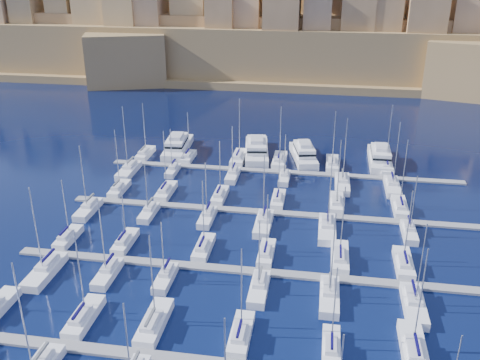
% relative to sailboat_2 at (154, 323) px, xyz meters
% --- Properties ---
extents(ground, '(600.00, 600.00, 0.00)m').
position_rel_sailboat_2_xyz_m(ground, '(12.72, 28.09, -0.76)').
color(ground, black).
rests_on(ground, ground).
extents(pontoon_mid_near, '(84.00, 2.00, 0.40)m').
position_rel_sailboat_2_xyz_m(pontoon_mid_near, '(12.72, 16.09, -0.56)').
color(pontoon_mid_near, slate).
rests_on(pontoon_mid_near, ground).
extents(pontoon_mid_far, '(84.00, 2.00, 0.40)m').
position_rel_sailboat_2_xyz_m(pontoon_mid_far, '(12.72, 38.09, -0.56)').
color(pontoon_mid_far, slate).
rests_on(pontoon_mid_far, ground).
extents(pontoon_far, '(84.00, 2.00, 0.40)m').
position_rel_sailboat_2_xyz_m(pontoon_far, '(12.72, 60.09, -0.56)').
color(pontoon_far, slate).
rests_on(pontoon_far, ground).
extents(sailboat_1, '(2.80, 9.33, 14.88)m').
position_rel_sailboat_2_xyz_m(sailboat_1, '(-10.29, -0.36, -0.00)').
color(sailboat_1, white).
rests_on(sailboat_1, ground).
extents(sailboat_2, '(3.02, 10.07, 14.65)m').
position_rel_sailboat_2_xyz_m(sailboat_2, '(0.00, 0.00, 0.00)').
color(sailboat_2, white).
rests_on(sailboat_2, ground).
extents(sailboat_3, '(2.71, 9.02, 14.19)m').
position_rel_sailboat_2_xyz_m(sailboat_3, '(12.46, -0.51, -0.01)').
color(sailboat_3, white).
rests_on(sailboat_3, ground).
extents(sailboat_4, '(2.36, 7.88, 13.04)m').
position_rel_sailboat_2_xyz_m(sailboat_4, '(24.64, -1.07, -0.03)').
color(sailboat_4, white).
rests_on(sailboat_4, ground).
extents(sailboat_5, '(3.14, 10.45, 15.90)m').
position_rel_sailboat_2_xyz_m(sailboat_5, '(35.33, 0.19, 0.01)').
color(sailboat_5, white).
rests_on(sailboat_5, ground).
extents(sailboat_12, '(2.43, 8.12, 12.21)m').
position_rel_sailboat_2_xyz_m(sailboat_12, '(-23.00, 21.04, -0.04)').
color(sailboat_12, white).
rests_on(sailboat_12, ground).
extents(sailboat_13, '(2.53, 8.43, 12.05)m').
position_rel_sailboat_2_xyz_m(sailboat_13, '(-12.13, 21.20, -0.04)').
color(sailboat_13, white).
rests_on(sailboat_13, ground).
extents(sailboat_14, '(2.63, 8.75, 13.65)m').
position_rel_sailboat_2_xyz_m(sailboat_14, '(2.31, 21.35, -0.02)').
color(sailboat_14, white).
rests_on(sailboat_14, ground).
extents(sailboat_15, '(2.55, 8.51, 11.93)m').
position_rel_sailboat_2_xyz_m(sailboat_15, '(13.44, 21.23, -0.04)').
color(sailboat_15, white).
rests_on(sailboat_15, ground).
extents(sailboat_16, '(2.95, 9.84, 14.01)m').
position_rel_sailboat_2_xyz_m(sailboat_16, '(25.99, 21.89, -0.01)').
color(sailboat_16, white).
rests_on(sailboat_16, ground).
extents(sailboat_17, '(2.82, 9.40, 14.14)m').
position_rel_sailboat_2_xyz_m(sailboat_17, '(36.54, 21.67, -0.01)').
color(sailboat_17, white).
rests_on(sailboat_17, ground).
extents(sailboat_18, '(3.15, 10.51, 16.30)m').
position_rel_sailboat_2_xyz_m(sailboat_18, '(-21.62, 9.96, 0.02)').
color(sailboat_18, white).
rests_on(sailboat_18, ground).
extents(sailboat_19, '(2.53, 8.42, 14.63)m').
position_rel_sailboat_2_xyz_m(sailboat_19, '(-11.29, 10.98, -0.01)').
color(sailboat_19, white).
rests_on(sailboat_19, ground).
extents(sailboat_20, '(2.37, 7.89, 11.29)m').
position_rel_sailboat_2_xyz_m(sailboat_20, '(-1.66, 11.25, -0.05)').
color(sailboat_20, white).
rests_on(sailboat_20, ground).
extents(sailboat_21, '(2.71, 9.03, 13.14)m').
position_rel_sailboat_2_xyz_m(sailboat_21, '(13.54, 10.69, -0.02)').
color(sailboat_21, white).
rests_on(sailboat_21, ground).
extents(sailboat_22, '(2.91, 9.69, 15.38)m').
position_rel_sailboat_2_xyz_m(sailboat_22, '(24.33, 10.36, 0.00)').
color(sailboat_22, white).
rests_on(sailboat_22, ground).
extents(sailboat_23, '(3.05, 10.16, 14.91)m').
position_rel_sailboat_2_xyz_m(sailboat_23, '(36.67, 10.13, 0.00)').
color(sailboat_23, white).
rests_on(sailboat_23, ground).
extents(sailboat_24, '(2.52, 8.39, 14.48)m').
position_rel_sailboat_2_xyz_m(sailboat_24, '(-21.67, 43.17, -0.01)').
color(sailboat_24, white).
rests_on(sailboat_24, ground).
extents(sailboat_25, '(2.76, 9.20, 14.61)m').
position_rel_sailboat_2_xyz_m(sailboat_25, '(-11.14, 43.57, -0.01)').
color(sailboat_25, white).
rests_on(sailboat_25, ground).
extents(sailboat_26, '(2.57, 8.56, 13.15)m').
position_rel_sailboat_2_xyz_m(sailboat_26, '(0.91, 43.26, -0.03)').
color(sailboat_26, white).
rests_on(sailboat_26, ground).
extents(sailboat_27, '(2.58, 8.59, 14.19)m').
position_rel_sailboat_2_xyz_m(sailboat_27, '(13.41, 43.27, -0.02)').
color(sailboat_27, white).
rests_on(sailboat_27, ground).
extents(sailboat_28, '(2.75, 9.16, 14.62)m').
position_rel_sailboat_2_xyz_m(sailboat_28, '(25.56, 43.55, -0.01)').
color(sailboat_28, white).
rests_on(sailboat_28, ground).
extents(sailboat_29, '(2.82, 9.39, 15.37)m').
position_rel_sailboat_2_xyz_m(sailboat_29, '(38.35, 43.67, -0.00)').
color(sailboat_29, white).
rests_on(sailboat_29, ground).
extents(sailboat_30, '(2.74, 9.14, 14.82)m').
position_rel_sailboat_2_xyz_m(sailboat_30, '(-24.19, 32.63, -0.01)').
color(sailboat_30, white).
rests_on(sailboat_30, ground).
extents(sailboat_31, '(2.38, 7.93, 11.71)m').
position_rel_sailboat_2_xyz_m(sailboat_31, '(-11.60, 33.23, -0.04)').
color(sailboat_31, white).
rests_on(sailboat_31, ground).
extents(sailboat_32, '(2.48, 8.28, 12.70)m').
position_rel_sailboat_2_xyz_m(sailboat_32, '(0.40, 33.05, -0.03)').
color(sailboat_32, white).
rests_on(sailboat_32, ground).
extents(sailboat_33, '(3.04, 10.13, 15.33)m').
position_rel_sailboat_2_xyz_m(sailboat_33, '(11.66, 32.15, 0.01)').
color(sailboat_33, white).
rests_on(sailboat_33, ground).
extents(sailboat_34, '(3.23, 10.78, 15.89)m').
position_rel_sailboat_2_xyz_m(sailboat_34, '(23.76, 31.83, 0.02)').
color(sailboat_34, white).
rests_on(sailboat_34, ground).
extents(sailboat_35, '(2.46, 8.18, 12.51)m').
position_rel_sailboat_2_xyz_m(sailboat_35, '(38.83, 33.10, -0.03)').
color(sailboat_35, white).
rests_on(sailboat_35, ground).
extents(sailboat_36, '(2.74, 9.15, 14.27)m').
position_rel_sailboat_2_xyz_m(sailboat_36, '(-23.16, 65.55, -0.01)').
color(sailboat_36, white).
rests_on(sailboat_36, ground).
extents(sailboat_37, '(2.39, 7.98, 12.55)m').
position_rel_sailboat_2_xyz_m(sailboat_37, '(-11.46, 64.97, -0.03)').
color(sailboat_37, white).
rests_on(sailboat_37, ground).
extents(sailboat_38, '(3.22, 10.74, 16.20)m').
position_rel_sailboat_2_xyz_m(sailboat_38, '(1.28, 66.33, 0.02)').
color(sailboat_38, white).
rests_on(sailboat_38, ground).
extents(sailboat_39, '(3.12, 10.40, 14.74)m').
position_rel_sailboat_2_xyz_m(sailboat_39, '(11.55, 66.16, 0.00)').
color(sailboat_39, white).
rests_on(sailboat_39, ground).
extents(sailboat_40, '(3.00, 9.99, 14.20)m').
position_rel_sailboat_2_xyz_m(sailboat_40, '(24.59, 65.96, -0.00)').
color(sailboat_40, white).
rests_on(sailboat_40, ground).
extents(sailboat_41, '(2.86, 9.53, 16.37)m').
position_rel_sailboat_2_xyz_m(sailboat_41, '(37.47, 65.74, 0.01)').
color(sailboat_41, white).
rests_on(sailboat_41, ground).
extents(sailboat_42, '(3.17, 10.57, 16.89)m').
position_rel_sailboat_2_xyz_m(sailboat_42, '(-23.35, 53.93, 0.02)').
color(sailboat_42, white).
rests_on(sailboat_42, ground).
extents(sailboat_43, '(2.15, 7.17, 11.52)m').
position_rel_sailboat_2_xyz_m(sailboat_43, '(-12.99, 55.60, -0.05)').
color(sailboat_43, white).
rests_on(sailboat_43, ground).
extents(sailboat_44, '(2.52, 8.40, 13.13)m').
position_rel_sailboat_2_xyz_m(sailboat_44, '(1.68, 55.00, -0.03)').
color(sailboat_44, white).
rests_on(sailboat_44, ground).
extents(sailboat_45, '(2.31, 7.70, 11.62)m').
position_rel_sailboat_2_xyz_m(sailboat_45, '(13.70, 55.34, -0.05)').
color(sailboat_45, white).
rests_on(sailboat_45, ground).
extents(sailboat_46, '(3.23, 10.76, 16.57)m').
position_rel_sailboat_2_xyz_m(sailboat_46, '(26.85, 53.84, 0.02)').
color(sailboat_46, white).
rests_on(sailboat_46, ground).
extents(sailboat_47, '(3.10, 10.34, 16.15)m').
position_rel_sailboat_2_xyz_m(sailboat_47, '(37.83, 54.05, 0.01)').
color(sailboat_47, white).
rests_on(sailboat_47, ground).
extents(motor_yacht_a, '(6.56, 18.16, 5.25)m').
position_rel_sailboat_2_xyz_m(motor_yacht_a, '(-15.80, 70.15, 0.97)').
color(motor_yacht_a, white).
rests_on(motor_yacht_a, ground).
extents(motor_yacht_b, '(8.35, 19.80, 5.25)m').
position_rel_sailboat_2_xyz_m(motor_yacht_b, '(5.19, 70.81, 0.97)').
color(motor_yacht_b, white).
rests_on(motor_yacht_b, ground).
extents(motor_yacht_c, '(8.35, 17.10, 5.25)m').
position_rel_sailboat_2_xyz_m(motor_yacht_c, '(17.40, 69.49, 0.97)').
color(motor_yacht_c, white).
rests_on(motor_yacht_c, ground).
extents(motor_yacht_d, '(5.33, 17.32, 5.25)m').
position_rel_sailboat_2_xyz_m(motor_yacht_d, '(36.28, 69.89, 0.97)').
color(motor_yacht_d, white).
rests_on(motor_yacht_d, ground).
extents(fortified_city, '(460.00, 108.95, 59.52)m').
position_rel_sailboat_2_xyz_m(fortified_city, '(12.54, 183.35, 13.98)').
color(fortified_city, brown).
rests_on(fortified_city, ground).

